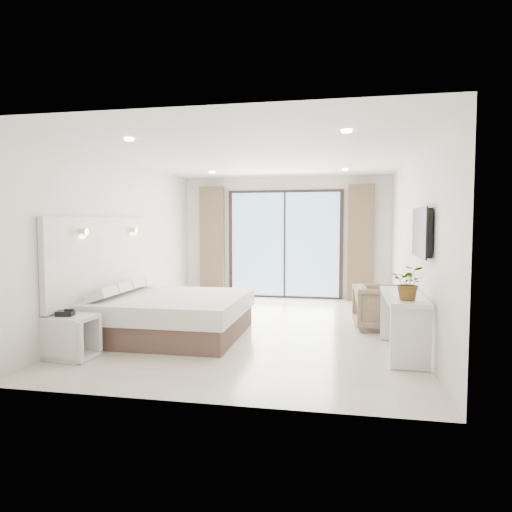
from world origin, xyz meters
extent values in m
plane|color=beige|center=(0.00, 0.00, 0.00)|extent=(6.20, 6.20, 0.00)
cube|color=silver|center=(0.00, 3.10, 1.35)|extent=(4.60, 0.02, 2.70)
cube|color=silver|center=(0.00, -3.10, 1.35)|extent=(4.60, 0.02, 2.70)
cube|color=silver|center=(-2.30, 0.00, 1.35)|extent=(0.02, 6.20, 2.70)
cube|color=silver|center=(2.30, 0.00, 1.35)|extent=(0.02, 6.20, 2.70)
cube|color=white|center=(0.00, 0.00, 2.70)|extent=(4.60, 6.20, 0.02)
cube|color=white|center=(-2.25, -0.71, 1.15)|extent=(0.08, 3.00, 1.20)
cube|color=black|center=(2.25, -1.07, 1.55)|extent=(0.06, 1.00, 0.58)
cube|color=black|center=(2.21, -1.07, 1.55)|extent=(0.02, 1.04, 0.62)
cube|color=black|center=(0.00, 3.07, 1.20)|extent=(2.56, 0.04, 2.42)
cube|color=#83AED2|center=(0.00, 3.04, 1.20)|extent=(2.40, 0.01, 2.30)
cube|color=#756345|center=(-1.65, 2.96, 1.25)|extent=(0.55, 0.14, 2.50)
cube|color=#756345|center=(1.65, 2.96, 1.25)|extent=(0.55, 0.14, 2.50)
cylinder|color=white|center=(-1.30, -1.80, 2.68)|extent=(0.12, 0.12, 0.02)
cylinder|color=white|center=(1.30, -1.80, 2.68)|extent=(0.12, 0.12, 0.02)
cylinder|color=white|center=(-1.30, 1.80, 2.68)|extent=(0.12, 0.12, 0.02)
cylinder|color=white|center=(1.30, 1.80, 2.68)|extent=(0.12, 0.12, 0.02)
cube|color=brown|center=(-1.22, -0.71, 0.16)|extent=(2.05, 1.95, 0.33)
cube|color=white|center=(-1.22, -0.71, 0.46)|extent=(2.14, 2.03, 0.27)
cube|color=white|center=(-1.95, -1.38, 0.67)|extent=(0.28, 0.41, 0.14)
cube|color=white|center=(-1.95, -0.94, 0.67)|extent=(0.28, 0.41, 0.14)
cube|color=white|center=(-1.95, -0.49, 0.67)|extent=(0.28, 0.41, 0.14)
cube|color=white|center=(-1.95, -0.04, 0.67)|extent=(0.28, 0.41, 0.14)
cube|color=silver|center=(-2.02, -2.02, 0.51)|extent=(0.64, 0.55, 0.05)
cube|color=silver|center=(-2.02, -2.02, 0.03)|extent=(0.64, 0.55, 0.05)
cube|color=silver|center=(-2.02, -2.23, 0.26)|extent=(0.58, 0.13, 0.47)
cube|color=silver|center=(-2.02, -1.81, 0.26)|extent=(0.58, 0.13, 0.47)
cube|color=black|center=(-2.06, -2.06, 0.56)|extent=(0.23, 0.19, 0.07)
cube|color=silver|center=(2.04, -1.07, 0.74)|extent=(0.47, 1.50, 0.06)
cube|color=silver|center=(2.04, -1.75, 0.35)|extent=(0.45, 0.06, 0.71)
cube|color=silver|center=(2.04, -0.40, 0.35)|extent=(0.45, 0.06, 0.71)
imported|color=#33662D|center=(2.04, -1.53, 0.93)|extent=(0.45, 0.48, 0.32)
imported|color=#9B8D65|center=(1.85, 0.31, 0.38)|extent=(0.76, 0.80, 0.76)
camera|label=1|loc=(1.28, -7.04, 1.65)|focal=32.00mm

